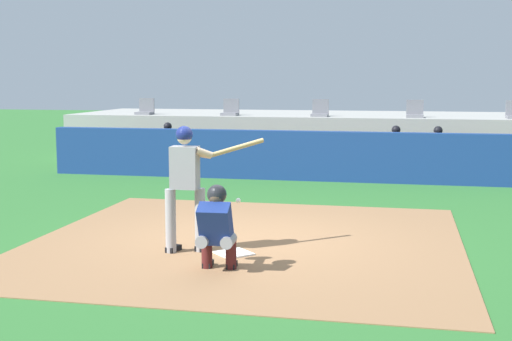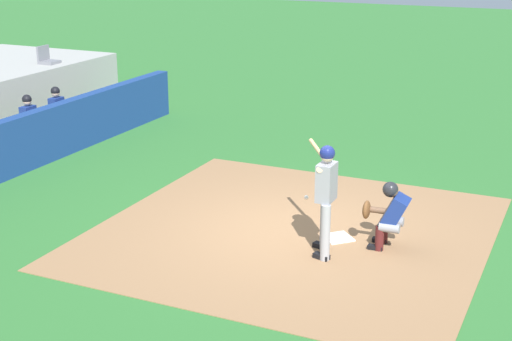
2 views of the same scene
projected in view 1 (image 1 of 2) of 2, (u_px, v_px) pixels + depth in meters
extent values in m
plane|color=#2D6B2D|center=(246.00, 242.00, 10.42)|extent=(80.00, 80.00, 0.00)
cube|color=#936B47|center=(246.00, 241.00, 10.42)|extent=(6.40, 6.40, 0.01)
cube|color=white|center=(234.00, 253.00, 9.65)|extent=(0.62, 0.62, 0.02)
cylinder|color=#99999E|center=(171.00, 221.00, 9.69)|extent=(0.15, 0.15, 0.92)
cylinder|color=#99999E|center=(200.00, 220.00, 9.75)|extent=(0.15, 0.15, 0.92)
cube|color=gray|center=(185.00, 168.00, 9.62)|extent=(0.38, 0.24, 0.60)
sphere|color=beige|center=(184.00, 137.00, 9.56)|extent=(0.21, 0.21, 0.21)
sphere|color=navy|center=(184.00, 134.00, 9.56)|extent=(0.24, 0.24, 0.24)
cylinder|color=beige|center=(192.00, 152.00, 9.64)|extent=(0.57, 0.15, 0.18)
cylinder|color=beige|center=(204.00, 153.00, 9.56)|extent=(0.25, 0.24, 0.17)
cylinder|color=tan|center=(237.00, 148.00, 9.80)|extent=(0.68, 0.60, 0.24)
cube|color=black|center=(173.00, 249.00, 9.80)|extent=(0.18, 0.28, 0.09)
cube|color=black|center=(203.00, 248.00, 9.86)|extent=(0.18, 0.28, 0.09)
cylinder|color=gray|center=(204.00, 240.00, 8.75)|extent=(0.18, 0.33, 0.16)
cylinder|color=#4C1919|center=(207.00, 253.00, 8.93)|extent=(0.14, 0.14, 0.42)
cube|color=black|center=(208.00, 264.00, 9.01)|extent=(0.12, 0.25, 0.08)
cylinder|color=gray|center=(229.00, 241.00, 8.70)|extent=(0.18, 0.33, 0.16)
cylinder|color=#4C1919|center=(231.00, 254.00, 8.88)|extent=(0.14, 0.14, 0.42)
cube|color=black|center=(232.00, 265.00, 8.96)|extent=(0.12, 0.25, 0.08)
cube|color=navy|center=(215.00, 224.00, 8.65)|extent=(0.42, 0.46, 0.57)
cube|color=#2D2D33|center=(217.00, 222.00, 8.77)|extent=(0.39, 0.27, 0.45)
sphere|color=brown|center=(216.00, 196.00, 8.68)|extent=(0.21, 0.21, 0.21)
sphere|color=#232328|center=(217.00, 194.00, 8.70)|extent=(0.25, 0.25, 0.25)
cylinder|color=brown|center=(216.00, 220.00, 8.87)|extent=(0.12, 0.45, 0.10)
ellipsoid|color=brown|center=(217.00, 217.00, 9.10)|extent=(0.29, 0.13, 0.30)
sphere|color=white|center=(238.00, 200.00, 10.10)|extent=(0.07, 0.07, 0.07)
cube|color=navy|center=(306.00, 156.00, 16.65)|extent=(13.00, 0.30, 1.20)
cube|color=olive|center=(311.00, 166.00, 17.67)|extent=(11.80, 0.44, 0.45)
cylinder|color=#939399|center=(161.00, 153.00, 18.21)|extent=(0.15, 0.40, 0.15)
cylinder|color=#939399|center=(158.00, 164.00, 18.05)|extent=(0.13, 0.13, 0.45)
cube|color=maroon|center=(158.00, 171.00, 18.02)|extent=(0.11, 0.24, 0.08)
cylinder|color=#939399|center=(170.00, 154.00, 18.15)|extent=(0.15, 0.40, 0.15)
cylinder|color=#939399|center=(168.00, 164.00, 17.99)|extent=(0.13, 0.13, 0.45)
cube|color=maroon|center=(167.00, 172.00, 17.97)|extent=(0.11, 0.24, 0.08)
cube|color=navy|center=(168.00, 143.00, 18.36)|extent=(0.36, 0.22, 0.54)
sphere|color=tan|center=(168.00, 128.00, 18.30)|extent=(0.20, 0.20, 0.20)
sphere|color=black|center=(168.00, 126.00, 18.30)|extent=(0.22, 0.22, 0.22)
cylinder|color=tan|center=(159.00, 147.00, 18.28)|extent=(0.09, 0.41, 0.22)
cylinder|color=tan|center=(174.00, 147.00, 18.19)|extent=(0.09, 0.41, 0.22)
cylinder|color=#939399|center=(390.00, 159.00, 16.98)|extent=(0.15, 0.40, 0.15)
cylinder|color=#939399|center=(389.00, 170.00, 16.82)|extent=(0.13, 0.13, 0.45)
cube|color=maroon|center=(389.00, 178.00, 16.80)|extent=(0.11, 0.24, 0.08)
cylinder|color=#939399|center=(401.00, 159.00, 16.92)|extent=(0.15, 0.40, 0.15)
cylinder|color=#939399|center=(400.00, 171.00, 16.77)|extent=(0.13, 0.13, 0.45)
cube|color=maroon|center=(400.00, 179.00, 16.74)|extent=(0.11, 0.24, 0.08)
cube|color=navy|center=(396.00, 147.00, 17.13)|extent=(0.36, 0.22, 0.54)
sphere|color=beige|center=(396.00, 132.00, 17.08)|extent=(0.20, 0.20, 0.20)
sphere|color=black|center=(396.00, 130.00, 17.07)|extent=(0.22, 0.22, 0.22)
cylinder|color=beige|center=(387.00, 152.00, 17.05)|extent=(0.09, 0.41, 0.22)
cylinder|color=beige|center=(404.00, 152.00, 16.97)|extent=(0.09, 0.41, 0.22)
cylinder|color=#939399|center=(432.00, 160.00, 16.77)|extent=(0.15, 0.40, 0.15)
cylinder|color=#939399|center=(432.00, 172.00, 16.61)|extent=(0.13, 0.13, 0.45)
cube|color=maroon|center=(432.00, 179.00, 16.59)|extent=(0.11, 0.24, 0.08)
cylinder|color=#939399|center=(443.00, 160.00, 16.72)|extent=(0.15, 0.40, 0.15)
cylinder|color=#939399|center=(443.00, 172.00, 16.56)|extent=(0.13, 0.13, 0.45)
cube|color=maroon|center=(443.00, 180.00, 16.53)|extent=(0.11, 0.24, 0.08)
cube|color=navy|center=(437.00, 148.00, 16.92)|extent=(0.36, 0.22, 0.54)
sphere|color=beige|center=(438.00, 132.00, 16.87)|extent=(0.20, 0.20, 0.20)
sphere|color=black|center=(438.00, 131.00, 16.86)|extent=(0.22, 0.22, 0.22)
cylinder|color=beige|center=(429.00, 153.00, 16.84)|extent=(0.09, 0.41, 0.22)
cylinder|color=beige|center=(446.00, 153.00, 16.76)|extent=(0.09, 0.41, 0.22)
cube|color=#9E9E99|center=(326.00, 137.00, 20.90)|extent=(15.00, 4.40, 1.40)
cube|color=slate|center=(144.00, 113.00, 20.32)|extent=(0.46, 0.46, 0.08)
cube|color=slate|center=(147.00, 105.00, 20.48)|extent=(0.46, 0.06, 0.40)
cube|color=slate|center=(230.00, 114.00, 19.78)|extent=(0.46, 0.46, 0.08)
cube|color=slate|center=(231.00, 105.00, 19.95)|extent=(0.46, 0.06, 0.40)
cube|color=slate|center=(320.00, 115.00, 19.25)|extent=(0.46, 0.46, 0.08)
cube|color=slate|center=(321.00, 106.00, 19.41)|extent=(0.46, 0.06, 0.40)
cube|color=slate|center=(415.00, 116.00, 18.71)|extent=(0.46, 0.46, 0.08)
cube|color=slate|center=(415.00, 107.00, 18.88)|extent=(0.46, 0.06, 0.40)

